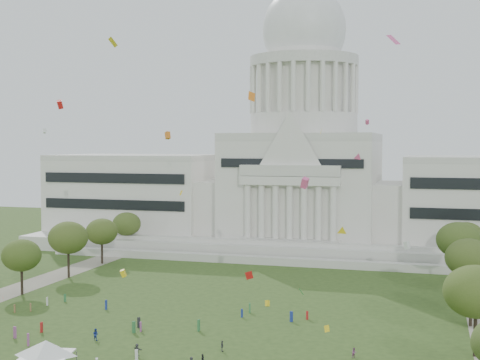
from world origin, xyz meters
TOP-DOWN VIEW (x-y plane):
  - capitol at (0.00, 113.59)m, footprint 160.00×64.50m
  - row_tree_r_2 at (44.17, 17.44)m, footprint 9.55×9.55m
  - row_tree_l_3 at (-44.09, 33.92)m, footprint 8.12×8.12m
  - row_tree_r_3 at (44.40, 34.48)m, footprint 7.01×7.01m
  - row_tree_l_4 at (-44.08, 52.42)m, footprint 9.29×9.29m
  - row_tree_r_4 at (44.76, 50.04)m, footprint 9.19×9.19m
  - row_tree_l_5 at (-45.22, 71.01)m, footprint 8.33×8.33m
  - row_tree_r_5 at (43.49, 70.19)m, footprint 9.82×9.82m
  - row_tree_l_6 at (-46.87, 89.14)m, footprint 8.19×8.19m
  - row_tree_r_6 at (45.96, 88.13)m, footprint 8.42×8.42m
  - event_tent at (-12.19, -7.33)m, footprint 10.44×10.44m
  - person_2 at (27.12, 11.74)m, footprint 0.87×0.84m
  - person_4 at (6.96, 2.12)m, footprint 0.69×1.10m
  - person_5 at (-3.91, 3.77)m, footprint 1.82×1.23m
  - person_8 at (-13.64, 9.09)m, footprint 1.02×0.74m
  - person_10 at (7.59, 9.18)m, footprint 0.75×1.09m
  - distant_crowd at (-12.64, 14.93)m, footprint 63.52×37.40m
  - kite_swarm at (-0.06, 10.92)m, footprint 84.71×106.63m

SIDE VIEW (x-z plane):
  - person_2 at x=27.12m, z-range 0.00..1.54m
  - person_10 at x=7.59m, z-range 0.00..1.69m
  - distant_crowd at x=-12.64m, z-range -0.10..1.86m
  - person_4 at x=6.96m, z-range 0.00..1.76m
  - person_5 at x=-3.91m, z-range 0.00..1.82m
  - person_8 at x=-13.64m, z-range 0.00..1.90m
  - event_tent at x=-12.19m, z-range 1.36..6.29m
  - row_tree_r_3 at x=44.40m, z-range 2.09..12.07m
  - row_tree_l_3 at x=-44.09m, z-range 2.43..13.98m
  - row_tree_l_6 at x=-46.87m, z-range 2.45..14.09m
  - row_tree_l_5 at x=-45.22m, z-range 2.49..14.34m
  - row_tree_r_6 at x=45.96m, z-range 2.52..14.49m
  - row_tree_r_4 at x=44.76m, z-range 2.76..15.82m
  - row_tree_l_4 at x=-44.08m, z-range 2.79..16.00m
  - row_tree_r_2 at x=44.17m, z-range 2.87..16.45m
  - row_tree_r_5 at x=43.49m, z-range 2.95..16.91m
  - capitol at x=0.00m, z-range -23.35..67.95m
  - kite_swarm at x=-0.06m, z-range -1.65..63.14m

